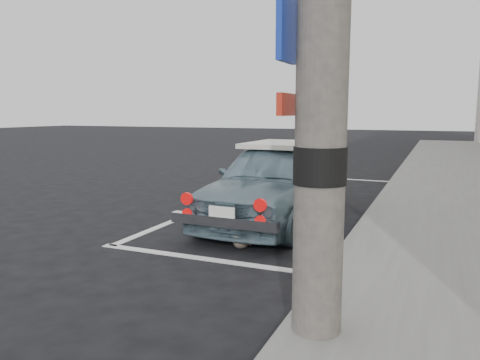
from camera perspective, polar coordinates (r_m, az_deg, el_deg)
The scene contains 7 objects.
ground at distance 5.98m, azimuth -5.52°, elevation -7.76°, with size 80.00×80.00×0.00m, color black.
sidewalk at distance 7.22m, azimuth 26.03°, elevation -5.16°, with size 2.80×40.00×0.15m, color slate.
pline_rear at distance 5.33m, azimuth -3.35°, elevation -9.70°, with size 3.00×0.12×0.01m, color silver.
pline_front at distance 11.87m, azimuth 11.86°, elevation 0.15°, with size 3.00×0.12×0.01m, color silver.
pline_side at distance 8.99m, azimuth -1.41°, elevation -2.26°, with size 0.12×7.00×0.01m, color silver.
retro_coupe at distance 7.03m, azimuth 4.28°, elevation -0.19°, with size 1.52×3.62×1.22m.
cat at distance 5.74m, azimuth 0.16°, elevation -7.26°, with size 0.22×0.46×0.25m.
Camera 1 is at (2.77, -5.04, 1.65)m, focal length 35.00 mm.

